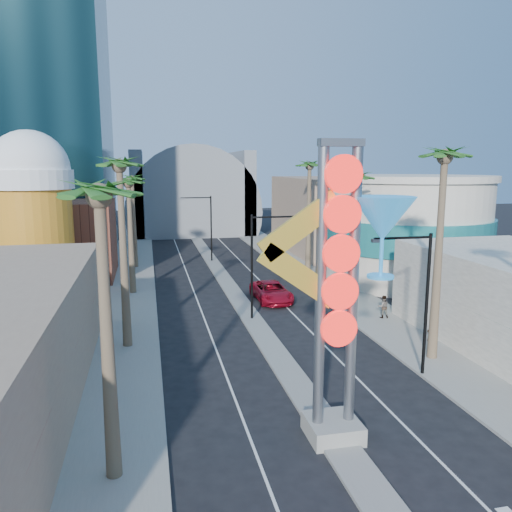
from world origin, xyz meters
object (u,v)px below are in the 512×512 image
(neon_sign, at_px, (357,270))
(pedestrian_a, at_px, (432,335))
(pedestrian_b, at_px, (383,307))
(red_pickup, at_px, (271,292))

(neon_sign, bearing_deg, pedestrian_a, 42.90)
(neon_sign, bearing_deg, pedestrian_b, 59.26)
(pedestrian_b, bearing_deg, red_pickup, -36.01)
(red_pickup, relative_size, pedestrian_a, 3.25)
(neon_sign, height_order, red_pickup, neon_sign)
(pedestrian_a, height_order, pedestrian_b, pedestrian_a)
(red_pickup, bearing_deg, pedestrian_b, -46.82)
(neon_sign, xyz_separation_m, pedestrian_a, (8.85, 8.23, -6.24))
(neon_sign, distance_m, red_pickup, 23.03)
(red_pickup, bearing_deg, neon_sign, -96.81)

